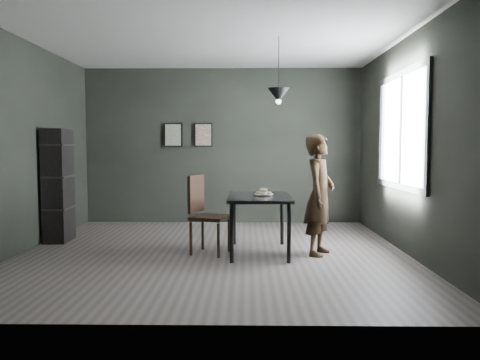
{
  "coord_description": "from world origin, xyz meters",
  "views": [
    {
      "loc": [
        0.44,
        -6.03,
        1.38
      ],
      "look_at": [
        0.35,
        0.05,
        0.95
      ],
      "focal_mm": 35.0,
      "sensor_mm": 36.0,
      "label": 1
    }
  ],
  "objects_px": {
    "white_plate": "(264,195)",
    "wood_chair": "(204,209)",
    "woman": "(320,195)",
    "cafe_table": "(259,202)",
    "pendant_lamp": "(279,95)",
    "shelf_unit": "(58,185)"
  },
  "relations": [
    {
      "from": "white_plate",
      "to": "wood_chair",
      "type": "relative_size",
      "value": 0.23
    },
    {
      "from": "white_plate",
      "to": "pendant_lamp",
      "type": "bearing_deg",
      "value": 21.48
    },
    {
      "from": "wood_chair",
      "to": "pendant_lamp",
      "type": "height_order",
      "value": "pendant_lamp"
    },
    {
      "from": "woman",
      "to": "cafe_table",
      "type": "bearing_deg",
      "value": 108.34
    },
    {
      "from": "woman",
      "to": "white_plate",
      "type": "bearing_deg",
      "value": 105.97
    },
    {
      "from": "woman",
      "to": "pendant_lamp",
      "type": "bearing_deg",
      "value": 95.19
    },
    {
      "from": "white_plate",
      "to": "pendant_lamp",
      "type": "relative_size",
      "value": 0.27
    },
    {
      "from": "wood_chair",
      "to": "shelf_unit",
      "type": "bearing_deg",
      "value": 179.29
    },
    {
      "from": "cafe_table",
      "to": "shelf_unit",
      "type": "height_order",
      "value": "shelf_unit"
    },
    {
      "from": "shelf_unit",
      "to": "pendant_lamp",
      "type": "height_order",
      "value": "pendant_lamp"
    },
    {
      "from": "cafe_table",
      "to": "shelf_unit",
      "type": "distance_m",
      "value": 3.02
    },
    {
      "from": "wood_chair",
      "to": "cafe_table",
      "type": "bearing_deg",
      "value": 19.46
    },
    {
      "from": "cafe_table",
      "to": "pendant_lamp",
      "type": "relative_size",
      "value": 1.39
    },
    {
      "from": "wood_chair",
      "to": "pendant_lamp",
      "type": "xyz_separation_m",
      "value": [
        0.97,
        0.12,
        1.47
      ]
    },
    {
      "from": "white_plate",
      "to": "wood_chair",
      "type": "distance_m",
      "value": 0.8
    },
    {
      "from": "pendant_lamp",
      "to": "shelf_unit",
      "type": "bearing_deg",
      "value": 168.65
    },
    {
      "from": "white_plate",
      "to": "wood_chair",
      "type": "bearing_deg",
      "value": -177.04
    },
    {
      "from": "shelf_unit",
      "to": "wood_chair",
      "type": "bearing_deg",
      "value": -22.22
    },
    {
      "from": "white_plate",
      "to": "shelf_unit",
      "type": "xyz_separation_m",
      "value": [
        -2.98,
        0.71,
        0.06
      ]
    },
    {
      "from": "woman",
      "to": "shelf_unit",
      "type": "xyz_separation_m",
      "value": [
        -3.69,
        0.81,
        0.05
      ]
    },
    {
      "from": "pendant_lamp",
      "to": "wood_chair",
      "type": "bearing_deg",
      "value": -173.17
    },
    {
      "from": "woman",
      "to": "pendant_lamp",
      "type": "height_order",
      "value": "pendant_lamp"
    }
  ]
}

